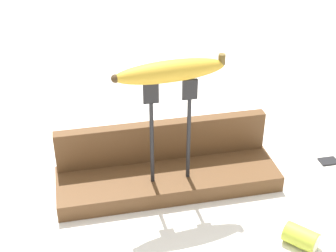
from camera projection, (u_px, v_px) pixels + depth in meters
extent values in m
plane|color=silver|center=(168.00, 186.00, 0.93)|extent=(3.00, 3.00, 0.00)
cube|color=brown|center=(168.00, 179.00, 0.92)|extent=(0.41, 0.12, 0.03)
cube|color=brown|center=(162.00, 140.00, 0.94)|extent=(0.40, 0.02, 0.08)
cylinder|color=black|center=(152.00, 144.00, 0.85)|extent=(0.01, 0.01, 0.16)
cube|color=black|center=(151.00, 93.00, 0.80)|extent=(0.03, 0.00, 0.04)
cylinder|color=black|center=(189.00, 139.00, 0.86)|extent=(0.01, 0.01, 0.16)
cube|color=black|center=(190.00, 89.00, 0.81)|extent=(0.03, 0.00, 0.04)
ellipsoid|color=gold|center=(171.00, 71.00, 0.79)|extent=(0.19, 0.06, 0.04)
cylinder|color=brown|center=(222.00, 59.00, 0.81)|extent=(0.01, 0.01, 0.02)
sphere|color=#3F2D19|center=(115.00, 79.00, 0.77)|extent=(0.01, 0.01, 0.01)
cube|color=black|center=(328.00, 160.00, 1.00)|extent=(0.04, 0.03, 0.01)
cylinder|color=#B2C138|center=(301.00, 237.00, 0.79)|extent=(0.06, 0.06, 0.03)
cylinder|color=beige|center=(316.00, 244.00, 0.78)|extent=(0.02, 0.02, 0.03)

